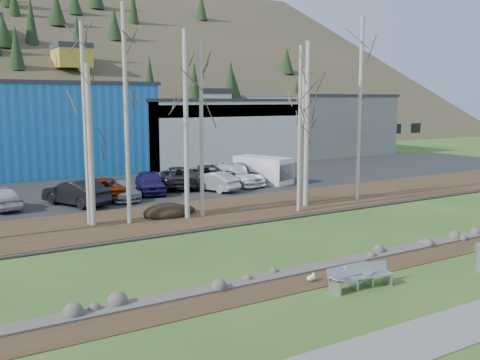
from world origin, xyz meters
TOP-DOWN VIEW (x-y plane):
  - ground at (0.00, 0.00)m, footprint 200.00×200.00m
  - dirt_strip at (0.00, 2.10)m, footprint 80.00×1.80m
  - near_bank_rocks at (0.00, 3.10)m, footprint 80.00×0.80m
  - river at (0.00, 7.20)m, footprint 80.00×8.00m
  - far_bank_rocks at (0.00, 11.30)m, footprint 80.00×0.80m
  - far_bank at (0.00, 14.50)m, footprint 80.00×7.00m
  - parking_lot at (0.00, 25.00)m, footprint 80.00×14.00m
  - building_blue at (-6.00, 39.00)m, footprint 20.40×12.24m
  - building_white at (12.00, 38.98)m, footprint 18.36×12.24m
  - building_grey at (28.00, 39.00)m, footprint 14.28×12.24m
  - hillside at (0.00, 84.00)m, footprint 160.00×72.00m
  - bench_intact at (-1.37, 0.47)m, footprint 1.78×0.81m
  - bench_damaged at (-2.16, 0.63)m, footprint 1.91×0.69m
  - seagull at (-2.92, 1.88)m, footprint 0.44×0.23m
  - dirt_mound at (-3.25, 14.64)m, footprint 2.74×1.93m
  - birch_1 at (-7.58, 14.89)m, footprint 0.21×0.21m
  - birch_2 at (-7.45, 14.57)m, footprint 0.28×0.28m
  - birch_3 at (-5.67, 13.99)m, footprint 0.23×0.23m
  - birch_4 at (-2.44, 13.58)m, footprint 0.27×0.27m
  - birch_5 at (-1.48, 13.62)m, footprint 0.22×0.22m
  - birch_6 at (4.08, 11.90)m, footprint 0.21×0.21m
  - birch_7 at (5.40, 12.93)m, footprint 0.30×0.30m
  - birch_8 at (5.63, 13.59)m, footprint 0.26×0.26m
  - birch_9 at (9.66, 12.85)m, footprint 0.25×0.25m
  - car_1 at (-6.86, 20.50)m, footprint 3.50×5.10m
  - car_2 at (-4.70, 21.86)m, footprint 2.97×5.32m
  - car_3 at (-3.70, 21.03)m, footprint 2.33×4.65m
  - car_4 at (-1.24, 22.20)m, footprint 2.96×4.94m
  - car_5 at (3.02, 20.78)m, footprint 2.78×4.41m
  - car_6 at (3.89, 23.49)m, footprint 4.51×6.27m
  - car_7 at (5.79, 22.29)m, footprint 3.32×5.84m
  - car_8 at (1.57, 23.49)m, footprint 4.51×6.27m
  - car_9 at (6.62, 23.49)m, footprint 4.51×6.27m
  - van_white at (8.38, 21.98)m, footprint 3.32×5.06m

SIDE VIEW (x-z plane):
  - ground at x=0.00m, z-range 0.00..0.00m
  - near_bank_rocks at x=0.00m, z-range -0.25..0.25m
  - river at x=0.00m, z-range -0.45..0.45m
  - far_bank_rocks at x=0.00m, z-range -0.23..0.23m
  - dirt_strip at x=0.00m, z-range 0.00..0.03m
  - parking_lot at x=0.00m, z-range 0.00..0.14m
  - far_bank at x=0.00m, z-range 0.00..0.15m
  - seagull at x=-2.92m, z-range 0.02..0.34m
  - dirt_mound at x=-3.25m, z-range 0.15..0.69m
  - bench_damaged at x=-2.16m, z-range 0.00..0.85m
  - bench_intact at x=-1.37m, z-range 0.00..0.86m
  - car_3 at x=-3.70m, z-range 0.14..1.44m
  - car_5 at x=3.02m, z-range 0.14..1.51m
  - car_2 at x=-4.70m, z-range 0.14..1.55m
  - car_4 at x=-1.24m, z-range 0.14..1.72m
  - car_6 at x=3.89m, z-range 0.14..1.73m
  - car_8 at x=1.57m, z-range 0.14..1.73m
  - car_9 at x=6.62m, z-range 0.14..1.73m
  - car_1 at x=-6.86m, z-range 0.14..1.73m
  - car_7 at x=5.79m, z-range 0.14..1.74m
  - van_white at x=8.38m, z-range 0.14..2.19m
  - building_white at x=12.00m, z-range 0.01..6.81m
  - building_grey at x=28.00m, z-range 0.01..7.31m
  - building_blue at x=-6.00m, z-range 0.01..8.31m
  - birch_2 at x=-7.45m, z-range 0.15..8.57m
  - birch_8 at x=5.63m, z-range 0.15..8.60m
  - birch_6 at x=4.08m, z-range 0.15..9.80m
  - birch_5 at x=-1.48m, z-range 0.15..9.84m
  - birch_7 at x=5.40m, z-range 0.15..10.20m
  - birch_4 at x=-2.44m, z-range 0.15..10.45m
  - birch_1 at x=-7.58m, z-range 0.15..10.64m
  - birch_3 at x=-5.67m, z-range 0.15..11.62m
  - birch_9 at x=9.66m, z-range 0.15..11.95m
  - hillside at x=0.00m, z-range 0.00..35.00m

